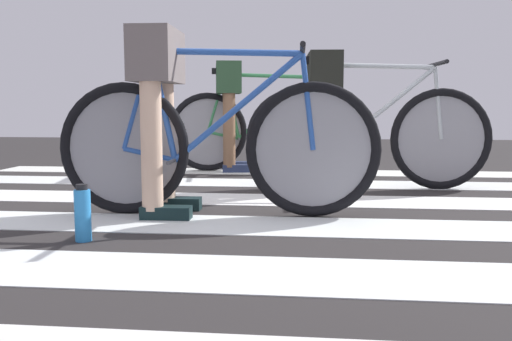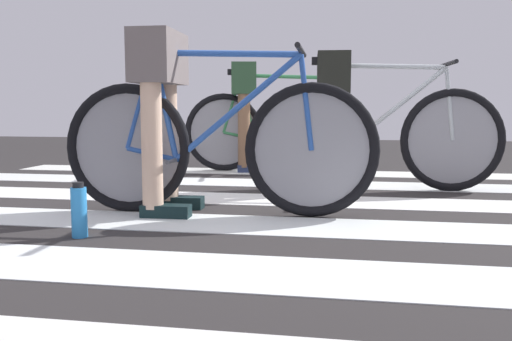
{
  "view_description": "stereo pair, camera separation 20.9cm",
  "coord_description": "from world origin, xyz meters",
  "px_view_note": "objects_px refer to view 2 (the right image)",
  "views": [
    {
      "loc": [
        0.35,
        -3.28,
        0.6
      ],
      "look_at": [
        0.04,
        -0.32,
        0.26
      ],
      "focal_mm": 38.35,
      "sensor_mm": 36.0,
      "label": 1
    },
    {
      "loc": [
        0.55,
        -3.28,
        0.6
      ],
      "look_at": [
        0.04,
        -0.32,
        0.26
      ],
      "focal_mm": 38.35,
      "sensor_mm": 36.0,
      "label": 2
    }
  ],
  "objects_px": {
    "cyclist_1_of_3": "(160,97)",
    "bicycle_2_of_3": "(377,136)",
    "bicycle_1_of_3": "(216,144)",
    "cyclist_2_of_3": "(333,102)",
    "bicycle_3_of_3": "(278,129)",
    "water_bottle": "(79,211)",
    "cyclist_3_of_3": "(245,102)"
  },
  "relations": [
    {
      "from": "bicycle_2_of_3",
      "to": "water_bottle",
      "type": "bearing_deg",
      "value": -133.48
    },
    {
      "from": "cyclist_2_of_3",
      "to": "water_bottle",
      "type": "distance_m",
      "value": 2.04
    },
    {
      "from": "bicycle_2_of_3",
      "to": "cyclist_3_of_3",
      "type": "height_order",
      "value": "cyclist_3_of_3"
    },
    {
      "from": "bicycle_1_of_3",
      "to": "cyclist_3_of_3",
      "type": "bearing_deg",
      "value": 95.45
    },
    {
      "from": "bicycle_1_of_3",
      "to": "water_bottle",
      "type": "distance_m",
      "value": 0.84
    },
    {
      "from": "cyclist_3_of_3",
      "to": "water_bottle",
      "type": "relative_size",
      "value": 3.94
    },
    {
      "from": "cyclist_1_of_3",
      "to": "cyclist_3_of_3",
      "type": "distance_m",
      "value": 2.09
    },
    {
      "from": "water_bottle",
      "to": "bicycle_2_of_3",
      "type": "bearing_deg",
      "value": 50.71
    },
    {
      "from": "water_bottle",
      "to": "cyclist_3_of_3",
      "type": "bearing_deg",
      "value": 85.22
    },
    {
      "from": "bicycle_2_of_3",
      "to": "cyclist_2_of_3",
      "type": "relative_size",
      "value": 1.81
    },
    {
      "from": "cyclist_3_of_3",
      "to": "bicycle_3_of_3",
      "type": "bearing_deg",
      "value": 0.0
    },
    {
      "from": "bicycle_1_of_3",
      "to": "cyclist_3_of_3",
      "type": "height_order",
      "value": "cyclist_3_of_3"
    },
    {
      "from": "bicycle_2_of_3",
      "to": "bicycle_3_of_3",
      "type": "xyz_separation_m",
      "value": [
        -0.85,
        1.09,
        0.0
      ]
    },
    {
      "from": "bicycle_1_of_3",
      "to": "bicycle_2_of_3",
      "type": "distance_m",
      "value": 1.39
    },
    {
      "from": "bicycle_3_of_3",
      "to": "water_bottle",
      "type": "xyz_separation_m",
      "value": [
        -0.53,
        -2.78,
        -0.27
      ]
    },
    {
      "from": "bicycle_3_of_3",
      "to": "cyclist_3_of_3",
      "type": "relative_size",
      "value": 1.74
    },
    {
      "from": "bicycle_1_of_3",
      "to": "bicycle_2_of_3",
      "type": "relative_size",
      "value": 1.0
    },
    {
      "from": "bicycle_1_of_3",
      "to": "water_bottle",
      "type": "relative_size",
      "value": 6.94
    },
    {
      "from": "bicycle_1_of_3",
      "to": "cyclist_2_of_3",
      "type": "height_order",
      "value": "cyclist_2_of_3"
    },
    {
      "from": "bicycle_3_of_3",
      "to": "water_bottle",
      "type": "relative_size",
      "value": 6.85
    },
    {
      "from": "bicycle_1_of_3",
      "to": "cyclist_3_of_3",
      "type": "distance_m",
      "value": 2.12
    },
    {
      "from": "cyclist_1_of_3",
      "to": "cyclist_3_of_3",
      "type": "relative_size",
      "value": 1.0
    },
    {
      "from": "bicycle_1_of_3",
      "to": "water_bottle",
      "type": "bearing_deg",
      "value": -128.51
    },
    {
      "from": "cyclist_1_of_3",
      "to": "bicycle_2_of_3",
      "type": "bearing_deg",
      "value": 39.78
    },
    {
      "from": "water_bottle",
      "to": "cyclist_1_of_3",
      "type": "bearing_deg",
      "value": 74.95
    },
    {
      "from": "bicycle_3_of_3",
      "to": "cyclist_3_of_3",
      "type": "height_order",
      "value": "cyclist_3_of_3"
    },
    {
      "from": "bicycle_3_of_3",
      "to": "water_bottle",
      "type": "height_order",
      "value": "bicycle_3_of_3"
    },
    {
      "from": "water_bottle",
      "to": "bicycle_3_of_3",
      "type": "bearing_deg",
      "value": 79.14
    },
    {
      "from": "cyclist_1_of_3",
      "to": "bicycle_2_of_3",
      "type": "distance_m",
      "value": 1.63
    },
    {
      "from": "bicycle_2_of_3",
      "to": "cyclist_1_of_3",
      "type": "bearing_deg",
      "value": -142.98
    },
    {
      "from": "cyclist_2_of_3",
      "to": "water_bottle",
      "type": "xyz_separation_m",
      "value": [
        -1.07,
        -1.66,
        -0.5
      ]
    },
    {
      "from": "bicycle_1_of_3",
      "to": "bicycle_3_of_3",
      "type": "xyz_separation_m",
      "value": [
        0.05,
        2.14,
        0.0
      ]
    }
  ]
}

